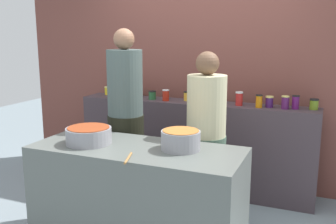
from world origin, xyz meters
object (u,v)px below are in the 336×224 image
at_px(preserve_jar_3, 152,95).
at_px(preserve_jar_6, 197,97).
at_px(preserve_jar_1, 130,91).
at_px(preserve_jar_10, 269,102).
at_px(preserve_jar_11, 285,102).
at_px(cooking_pot_center, 181,140).
at_px(preserve_jar_5, 187,96).
at_px(preserve_jar_9, 259,101).
at_px(wooden_spoon, 128,158).
at_px(preserve_jar_4, 166,95).
at_px(cooking_pot_left, 89,135).
at_px(preserve_jar_2, 139,91).
at_px(cook_in_cap, 206,151).
at_px(preserve_jar_0, 107,91).
at_px(preserve_jar_7, 206,98).
at_px(preserve_jar_8, 239,99).
at_px(cook_with_tongs, 126,133).
at_px(preserve_jar_12, 295,102).
at_px(preserve_jar_13, 314,104).

bearing_deg(preserve_jar_3, preserve_jar_6, -3.32).
bearing_deg(preserve_jar_1, preserve_jar_10, -2.64).
bearing_deg(preserve_jar_11, cooking_pot_center, -116.62).
relative_size(preserve_jar_5, cooking_pot_center, 0.35).
distance_m(preserve_jar_9, wooden_spoon, 1.76).
height_order(preserve_jar_3, preserve_jar_4, preserve_jar_4).
bearing_deg(preserve_jar_6, cooking_pot_left, -109.08).
xyz_separation_m(preserve_jar_1, preserve_jar_2, (0.11, -0.01, 0.00)).
relative_size(preserve_jar_6, cook_in_cap, 0.09).
distance_m(preserve_jar_0, preserve_jar_7, 1.34).
distance_m(preserve_jar_6, cooking_pot_center, 1.29).
bearing_deg(preserve_jar_3, cook_in_cap, -41.47).
bearing_deg(preserve_jar_0, preserve_jar_5, -1.21).
height_order(preserve_jar_8, cook_in_cap, cook_in_cap).
bearing_deg(preserve_jar_8, cook_with_tongs, -137.94).
xyz_separation_m(preserve_jar_1, preserve_jar_11, (1.82, -0.11, 0.00)).
relative_size(preserve_jar_4, preserve_jar_12, 0.90).
distance_m(preserve_jar_1, preserve_jar_11, 1.83).
xyz_separation_m(preserve_jar_0, preserve_jar_5, (1.07, -0.02, 0.00)).
distance_m(preserve_jar_0, preserve_jar_8, 1.68).
height_order(preserve_jar_5, preserve_jar_12, preserve_jar_12).
distance_m(wooden_spoon, cook_with_tongs, 0.97).
xyz_separation_m(preserve_jar_5, preserve_jar_9, (0.83, -0.11, 0.01)).
height_order(preserve_jar_8, wooden_spoon, preserve_jar_8).
xyz_separation_m(wooden_spoon, cook_in_cap, (0.32, 0.86, -0.16)).
bearing_deg(preserve_jar_1, preserve_jar_0, -179.58).
height_order(preserve_jar_2, cooking_pot_left, preserve_jar_2).
xyz_separation_m(preserve_jar_1, cook_in_cap, (1.23, -0.90, -0.36)).
xyz_separation_m(preserve_jar_13, cook_with_tongs, (-1.66, -0.89, -0.25)).
xyz_separation_m(preserve_jar_1, preserve_jar_13, (2.09, -0.03, -0.01)).
height_order(preserve_jar_2, wooden_spoon, preserve_jar_2).
bearing_deg(preserve_jar_7, preserve_jar_11, 2.39).
height_order(preserve_jar_7, preserve_jar_8, preserve_jar_8).
relative_size(preserve_jar_0, preserve_jar_4, 0.81).
relative_size(wooden_spoon, cook_in_cap, 0.15).
xyz_separation_m(preserve_jar_6, cooking_pot_center, (0.28, -1.25, -0.13)).
xyz_separation_m(preserve_jar_5, preserve_jar_8, (0.61, -0.07, 0.02)).
relative_size(preserve_jar_3, cook_in_cap, 0.06).
distance_m(preserve_jar_2, preserve_jar_13, 1.98).
bearing_deg(preserve_jar_9, preserve_jar_3, 178.82).
height_order(preserve_jar_2, preserve_jar_11, preserve_jar_11).
bearing_deg(preserve_jar_4, preserve_jar_1, 166.14).
height_order(preserve_jar_0, preserve_jar_11, preserve_jar_11).
distance_m(preserve_jar_6, preserve_jar_7, 0.11).
bearing_deg(wooden_spoon, cook_with_tongs, 119.62).
relative_size(preserve_jar_1, preserve_jar_11, 0.98).
height_order(preserve_jar_4, cook_with_tongs, cook_with_tongs).
relative_size(preserve_jar_3, cooking_pot_center, 0.33).
height_order(preserve_jar_6, cook_with_tongs, cook_with_tongs).
relative_size(preserve_jar_9, preserve_jar_12, 0.95).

